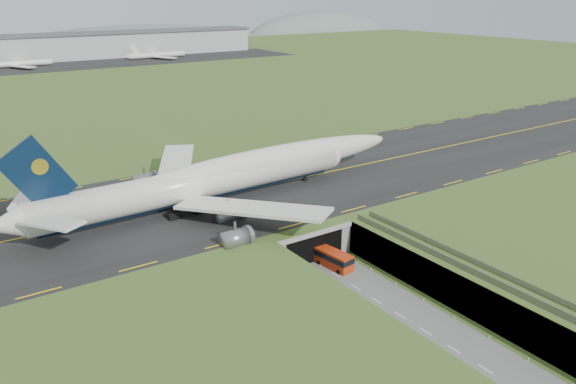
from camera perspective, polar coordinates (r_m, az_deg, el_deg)
ground at (r=94.02m, az=5.66°, el=-8.98°), size 900.00×900.00×0.00m
airfield_deck at (r=92.63m, az=5.73°, el=-7.35°), size 800.00×800.00×6.00m
trench_road at (r=89.13m, az=8.78°, el=-10.78°), size 12.00×75.00×0.20m
taxiway at (r=116.49m, az=-4.57°, el=0.14°), size 800.00×44.00×0.18m
tunnel_portal at (r=104.56m, az=-0.10°, el=-3.76°), size 17.00×22.30×6.00m
guideway at (r=87.46m, az=19.57°, el=-8.50°), size 3.00×53.00×7.05m
jumbo_jet at (r=110.06m, az=-6.14°, el=1.64°), size 86.31×56.91×18.84m
shuttle_tram at (r=97.32m, az=4.66°, el=-6.82°), size 3.63×7.45×2.93m
cargo_terminal at (r=367.55m, az=-26.23°, el=12.91°), size 320.00×67.00×15.60m
distant_hills at (r=509.17m, az=-21.01°, el=12.92°), size 700.00×91.00×60.00m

